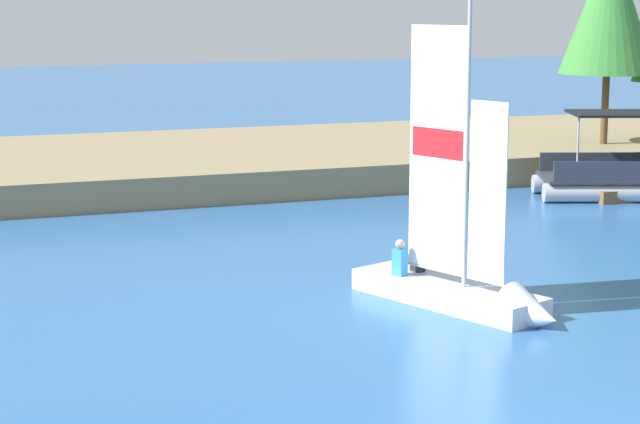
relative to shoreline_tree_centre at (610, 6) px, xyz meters
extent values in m
cube|color=#897A56|center=(-16.03, 3.79, -5.48)|extent=(80.00, 12.33, 0.98)
cylinder|color=brown|center=(0.00, 0.00, -3.71)|extent=(0.27, 0.27, 2.57)
cone|color=#387F33|center=(0.00, 0.00, 0.01)|extent=(3.49, 3.49, 4.87)
cube|color=brown|center=(-3.16, -4.06, -5.77)|extent=(1.99, 4.38, 0.39)
cube|color=silver|center=(-13.84, -15.02, -5.74)|extent=(2.75, 4.58, 0.45)
cone|color=silver|center=(-13.04, -17.08, -5.74)|extent=(1.44, 1.43, 1.11)
cylinder|color=#B7B7BC|center=(-13.68, -15.43, -2.57)|extent=(0.08, 0.08, 5.91)
cube|color=white|center=(-13.96, -14.71, -2.78)|extent=(0.59, 1.46, 4.98)
cube|color=red|center=(-13.96, -14.71, -2.66)|extent=(0.54, 1.31, 0.60)
cube|color=white|center=(-13.47, -15.96, -3.52)|extent=(0.36, 0.88, 3.60)
cylinder|color=#B7B7BC|center=(-13.96, -14.71, -5.30)|extent=(0.62, 1.47, 0.06)
cube|color=#338CCC|center=(-14.49, -14.08, -5.24)|extent=(0.29, 0.33, 0.57)
sphere|color=tan|center=(-14.49, -14.08, -4.85)|extent=(0.20, 0.20, 0.20)
cube|color=#26262D|center=(-13.98, -13.89, -5.23)|extent=(0.29, 0.33, 0.58)
sphere|color=tan|center=(-13.98, -13.89, -4.83)|extent=(0.20, 0.20, 0.20)
cylinder|color=#B2B2B7|center=(-2.21, -4.61, -5.67)|extent=(5.89, 2.61, 0.60)
cube|color=#2D333D|center=(-2.50, -5.43, -5.32)|extent=(6.26, 4.17, 0.10)
cube|color=#2D333D|center=(-2.14, -4.42, -4.97)|extent=(5.27, 1.98, 0.60)
cylinder|color=#B2B2B7|center=(-4.21, -4.81, -4.30)|extent=(0.06, 0.06, 1.94)
cube|color=black|center=(-2.50, -5.43, -3.29)|extent=(4.58, 3.38, 0.08)
camera|label=1|loc=(-24.20, -35.54, 0.20)|focal=64.26mm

